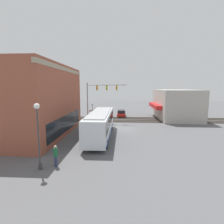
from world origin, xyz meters
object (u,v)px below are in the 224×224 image
Objects in this scene: crossing_signal at (92,111)px; streetlamp at (38,131)px; parked_car_red at (121,113)px; city_bus at (100,123)px; pedestrian_by_lamp at (56,156)px.

streetlamp is at bearing 176.58° from crossing_signal.
crossing_signal reaches higher than parked_car_red.
streetlamp is at bearing 166.58° from parked_car_red.
crossing_signal is at bearing 147.40° from parked_car_red.
crossing_signal is 0.72× the size of streetlamp.
city_bus is 2.34× the size of streetlamp.
pedestrian_by_lamp is at bearing -57.81° from streetlamp.
city_bus reaches higher than parked_car_red.
parked_car_red is at bearing -11.55° from pedestrian_by_lamp.
streetlamp reaches higher than pedestrian_by_lamp.
streetlamp is at bearing 158.95° from city_bus.
pedestrian_by_lamp is (0.64, -1.02, -2.22)m from streetlamp.
crossing_signal reaches higher than pedestrian_by_lamp.
crossing_signal reaches higher than city_bus.
parked_car_red is 25.93m from pedestrian_by_lamp.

